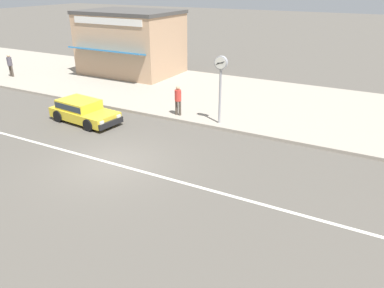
# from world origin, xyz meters

# --- Properties ---
(ground_plane) EXTENTS (160.00, 160.00, 0.00)m
(ground_plane) POSITION_xyz_m (0.00, 0.00, 0.00)
(ground_plane) COLOR #544F47
(lane_centre_stripe) EXTENTS (50.40, 0.14, 0.01)m
(lane_centre_stripe) POSITION_xyz_m (0.00, 0.00, 0.00)
(lane_centre_stripe) COLOR silver
(lane_centre_stripe) RESTS_ON ground
(kerb_strip) EXTENTS (68.00, 10.00, 0.15)m
(kerb_strip) POSITION_xyz_m (0.00, 10.27, 0.07)
(kerb_strip) COLOR #9E9384
(kerb_strip) RESTS_ON ground
(hatchback_yellow_2) EXTENTS (3.87, 2.01, 1.10)m
(hatchback_yellow_2) POSITION_xyz_m (-4.36, 3.07, 0.59)
(hatchback_yellow_2) COLOR yellow
(hatchback_yellow_2) RESTS_ON ground
(street_clock) EXTENTS (0.62, 0.22, 3.29)m
(street_clock) POSITION_xyz_m (2.00, 5.81, 2.59)
(street_clock) COLOR #9E9EA3
(street_clock) RESTS_ON kerb_strip
(pedestrian_mid_kerb) EXTENTS (0.34, 0.34, 1.55)m
(pedestrian_mid_kerb) POSITION_xyz_m (-0.39, 5.87, 1.05)
(pedestrian_mid_kerb) COLOR #4C4238
(pedestrian_mid_kerb) RESTS_ON kerb_strip
(pedestrian_by_shop) EXTENTS (0.34, 0.34, 1.61)m
(pedestrian_by_shop) POSITION_xyz_m (-15.37, 7.38, 1.08)
(pedestrian_by_shop) COLOR #4C4238
(pedestrian_by_shop) RESTS_ON kerb_strip
(shopfront_corner_warung) EXTENTS (6.94, 5.79, 4.49)m
(shopfront_corner_warung) POSITION_xyz_m (-8.40, 12.65, 2.40)
(shopfront_corner_warung) COLOR tan
(shopfront_corner_warung) RESTS_ON kerb_strip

